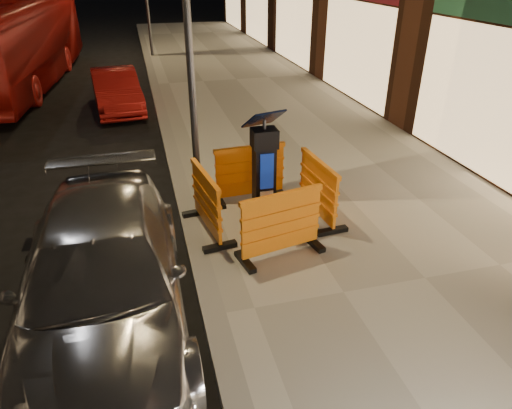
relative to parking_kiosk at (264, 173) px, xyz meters
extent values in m
plane|color=black|center=(-1.20, -2.03, -1.08)|extent=(120.00, 120.00, 0.00)
cube|color=gray|center=(1.80, -2.03, -1.01)|extent=(6.00, 60.00, 0.15)
cube|color=slate|center=(-1.20, -2.03, -1.01)|extent=(0.30, 60.00, 0.15)
cube|color=black|center=(0.00, 0.00, 0.00)|extent=(0.65, 0.65, 1.86)
cube|color=orange|center=(0.00, -0.95, -0.41)|extent=(1.42, 0.81, 1.04)
cube|color=orange|center=(0.00, 0.95, -0.41)|extent=(1.37, 0.63, 1.04)
cube|color=orange|center=(-0.95, 0.00, -0.41)|extent=(0.75, 1.40, 1.04)
cube|color=orange|center=(0.95, 0.00, -0.41)|extent=(0.66, 1.37, 1.04)
imported|color=#A9A9AE|center=(-2.49, -1.61, -1.08)|extent=(1.99, 4.86, 1.41)
imported|color=maroon|center=(-2.43, 7.92, -1.08)|extent=(1.65, 3.76, 1.20)
imported|color=maroon|center=(-5.87, 12.01, -1.08)|extent=(3.57, 11.59, 3.18)
cylinder|color=#3F3F44|center=(-0.95, 0.97, 2.07)|extent=(0.12, 0.12, 6.00)
camera|label=1|loc=(-1.80, -6.41, 3.03)|focal=32.00mm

